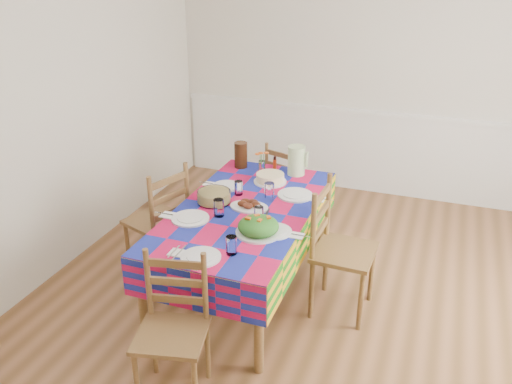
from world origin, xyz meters
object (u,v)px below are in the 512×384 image
at_px(chair_left, 160,222).
at_px(green_pitcher, 296,160).
at_px(tea_pitcher, 241,155).
at_px(chair_near, 173,330).
at_px(dining_table, 245,218).
at_px(chair_right, 338,251).
at_px(meat_platter, 249,205).
at_px(chair_far, 287,186).

bearing_deg(chair_left, green_pitcher, 150.93).
distance_m(tea_pitcher, chair_near, 1.98).
relative_size(dining_table, chair_right, 1.83).
bearing_deg(dining_table, green_pitcher, 77.36).
distance_m(dining_table, green_pitcher, 0.82).
bearing_deg(green_pitcher, chair_right, -54.50).
bearing_deg(green_pitcher, dining_table, -102.64).
distance_m(dining_table, chair_near, 1.17).
bearing_deg(tea_pitcher, dining_table, -66.57).
distance_m(meat_platter, chair_far, 1.18).
bearing_deg(chair_far, green_pitcher, 135.17).
height_order(dining_table, chair_near, chair_near).
bearing_deg(meat_platter, chair_near, -91.75).
bearing_deg(tea_pitcher, meat_platter, -64.32).
bearing_deg(tea_pitcher, chair_near, -80.44).
bearing_deg(meat_platter, green_pitcher, 78.99).
distance_m(chair_left, chair_right, 1.45).
xyz_separation_m(green_pitcher, chair_near, (-0.18, -1.92, -0.39)).
distance_m(chair_near, chair_left, 1.34).
relative_size(tea_pitcher, chair_right, 0.23).
xyz_separation_m(meat_platter, chair_right, (0.70, -0.02, -0.24)).
height_order(chair_far, chair_left, chair_left).
bearing_deg(chair_near, dining_table, 77.16).
bearing_deg(chair_right, meat_platter, 90.89).
relative_size(tea_pitcher, chair_left, 0.24).
xyz_separation_m(dining_table, chair_near, (-0.01, -1.15, -0.19)).
distance_m(dining_table, tea_pitcher, 0.86).
relative_size(green_pitcher, chair_left, 0.26).
height_order(chair_near, chair_right, chair_right).
bearing_deg(chair_far, chair_near, 109.29).
relative_size(chair_far, chair_right, 0.84).
height_order(green_pitcher, chair_left, same).
distance_m(meat_platter, chair_left, 0.80).
distance_m(meat_platter, chair_right, 0.74).
height_order(dining_table, meat_platter, meat_platter).
relative_size(green_pitcher, tea_pitcher, 1.10).
distance_m(green_pitcher, chair_right, 1.01).
distance_m(green_pitcher, chair_left, 1.25).
height_order(meat_platter, chair_near, chair_near).
xyz_separation_m(chair_left, chair_right, (1.45, 0.02, 0.02)).
bearing_deg(chair_near, chair_left, 109.92).
height_order(meat_platter, chair_left, chair_left).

